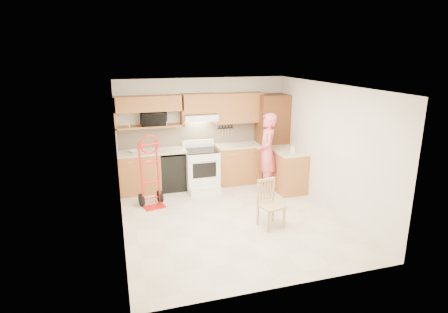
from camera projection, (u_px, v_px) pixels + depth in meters
name	position (u px, v px, depth m)	size (l,w,h in m)	color
floor	(232.00, 219.00, 7.15)	(4.00, 4.50, 0.02)	beige
ceiling	(232.00, 86.00, 6.47)	(4.00, 4.50, 0.02)	white
wall_back	(203.00, 131.00, 8.89)	(4.00, 0.02, 2.50)	silver
wall_front	(287.00, 202.00, 4.73)	(4.00, 0.02, 2.50)	silver
wall_left	(118.00, 165.00, 6.25)	(0.02, 4.50, 2.50)	silver
wall_right	(329.00, 148.00, 7.37)	(0.02, 4.50, 2.50)	silver
backsplash	(203.00, 133.00, 8.88)	(3.92, 0.03, 0.55)	#CCB593
lower_cab_left	(139.00, 173.00, 8.39)	(0.90, 0.60, 0.90)	#9B6431
dishwasher	(173.00, 171.00, 8.61)	(0.60, 0.60, 0.85)	black
lower_cab_right	(240.00, 164.00, 9.05)	(1.14, 0.60, 0.90)	#9B6431
countertop_left	(152.00, 152.00, 8.35)	(1.50, 0.63, 0.04)	#B7A78E
countertop_right	(240.00, 145.00, 8.93)	(1.14, 0.63, 0.04)	#B7A78E
cab_return_right	(287.00, 171.00, 8.56)	(0.60, 1.00, 0.90)	#9B6431
countertop_return	(288.00, 151.00, 8.43)	(0.63, 1.00, 0.04)	#B7A78E
pantry_tall	(272.00, 138.00, 9.12)	(0.70, 0.60, 2.10)	brown
upper_cab_left	(149.00, 104.00, 8.19)	(1.50, 0.33, 0.34)	#9B6431
upper_shelf_mw	(150.00, 126.00, 8.32)	(1.50, 0.33, 0.04)	#9B6431
upper_cab_center	(199.00, 103.00, 8.51)	(0.76, 0.33, 0.44)	#9B6431
upper_cab_right	(238.00, 108.00, 8.81)	(1.14, 0.33, 0.70)	#9B6431
range_hood	(200.00, 117.00, 8.53)	(0.76, 0.46, 0.14)	white
knife_strip	(226.00, 131.00, 9.00)	(0.40, 0.05, 0.29)	black
microwave	(153.00, 119.00, 8.30)	(0.55, 0.37, 0.31)	black
range	(202.00, 167.00, 8.53)	(0.74, 0.97, 1.09)	white
person	(267.00, 153.00, 8.36)	(0.65, 0.43, 1.79)	#E9606D
hand_truck	(151.00, 175.00, 7.55)	(0.53, 0.49, 1.35)	red
dining_chair	(271.00, 204.00, 6.72)	(0.39, 0.43, 0.87)	tan
soap_bottle	(293.00, 148.00, 8.19)	(0.09, 0.09, 0.20)	white
bowl	(134.00, 151.00, 8.23)	(0.20, 0.20, 0.05)	white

